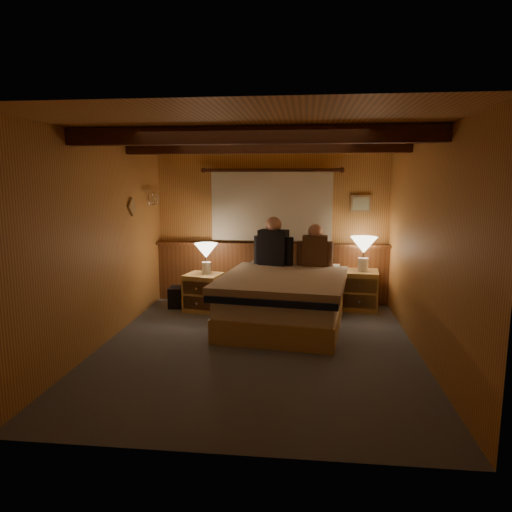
# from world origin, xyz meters

# --- Properties ---
(floor) EXTENTS (4.20, 4.20, 0.00)m
(floor) POSITION_xyz_m (0.00, 0.00, 0.00)
(floor) COLOR #4F545E
(floor) RESTS_ON ground
(ceiling) EXTENTS (4.20, 4.20, 0.00)m
(ceiling) POSITION_xyz_m (0.00, 0.00, 2.40)
(ceiling) COLOR #E19E54
(ceiling) RESTS_ON wall_back
(wall_back) EXTENTS (3.60, 0.00, 3.60)m
(wall_back) POSITION_xyz_m (0.00, 2.10, 1.20)
(wall_back) COLOR gold
(wall_back) RESTS_ON floor
(wall_left) EXTENTS (0.00, 4.20, 4.20)m
(wall_left) POSITION_xyz_m (-1.80, 0.00, 1.20)
(wall_left) COLOR gold
(wall_left) RESTS_ON floor
(wall_right) EXTENTS (0.00, 4.20, 4.20)m
(wall_right) POSITION_xyz_m (1.80, 0.00, 1.20)
(wall_right) COLOR gold
(wall_right) RESTS_ON floor
(wall_front) EXTENTS (3.60, 0.00, 3.60)m
(wall_front) POSITION_xyz_m (0.00, -2.10, 1.20)
(wall_front) COLOR gold
(wall_front) RESTS_ON floor
(wainscot) EXTENTS (3.60, 0.23, 0.94)m
(wainscot) POSITION_xyz_m (0.00, 2.04, 0.49)
(wainscot) COLOR brown
(wainscot) RESTS_ON wall_back
(curtain_window) EXTENTS (2.18, 0.09, 1.11)m
(curtain_window) POSITION_xyz_m (0.00, 2.03, 1.52)
(curtain_window) COLOR #462211
(curtain_window) RESTS_ON wall_back
(ceiling_beams) EXTENTS (3.60, 1.65, 0.16)m
(ceiling_beams) POSITION_xyz_m (0.00, 0.15, 2.31)
(ceiling_beams) COLOR #462211
(ceiling_beams) RESTS_ON ceiling
(coat_rail) EXTENTS (0.05, 0.55, 0.24)m
(coat_rail) POSITION_xyz_m (-1.72, 1.58, 1.67)
(coat_rail) COLOR silver
(coat_rail) RESTS_ON wall_left
(framed_print) EXTENTS (0.30, 0.04, 0.25)m
(framed_print) POSITION_xyz_m (1.35, 2.08, 1.55)
(framed_print) COLOR #A47F52
(framed_print) RESTS_ON wall_back
(bed) EXTENTS (1.77, 2.16, 0.68)m
(bed) POSITION_xyz_m (0.26, 0.87, 0.35)
(bed) COLOR tan
(bed) RESTS_ON floor
(nightstand_left) EXTENTS (0.58, 0.54, 0.55)m
(nightstand_left) POSITION_xyz_m (-0.95, 1.41, 0.27)
(nightstand_left) COLOR tan
(nightstand_left) RESTS_ON floor
(nightstand_right) EXTENTS (0.57, 0.53, 0.58)m
(nightstand_right) POSITION_xyz_m (1.34, 1.74, 0.29)
(nightstand_right) COLOR tan
(nightstand_right) RESTS_ON floor
(lamp_left) EXTENTS (0.34, 0.34, 0.45)m
(lamp_left) POSITION_xyz_m (-0.91, 1.46, 0.86)
(lamp_left) COLOR white
(lamp_left) RESTS_ON nightstand_left
(lamp_right) EXTENTS (0.39, 0.39, 0.51)m
(lamp_right) POSITION_xyz_m (1.37, 1.73, 0.94)
(lamp_right) COLOR white
(lamp_right) RESTS_ON nightstand_right
(person_left) EXTENTS (0.59, 0.33, 0.73)m
(person_left) POSITION_xyz_m (0.07, 1.57, 0.97)
(person_left) COLOR black
(person_left) RESTS_ON bed
(person_right) EXTENTS (0.52, 0.22, 0.63)m
(person_right) POSITION_xyz_m (0.67, 1.54, 0.93)
(person_right) COLOR #492F1D
(person_right) RESTS_ON bed
(duffel_bag) EXTENTS (0.53, 0.33, 0.37)m
(duffel_bag) POSITION_xyz_m (-1.25, 1.57, 0.16)
(duffel_bag) COLOR black
(duffel_bag) RESTS_ON floor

